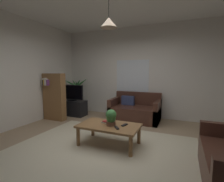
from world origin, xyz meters
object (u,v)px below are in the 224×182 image
at_px(couch_under_window, 135,111).
at_px(tv, 72,93).
at_px(coffee_table, 109,128).
at_px(potted_plant_on_table, 111,117).
at_px(book_on_table_0, 106,122).
at_px(bookshelf_corner, 54,96).
at_px(pendant_lamp, 109,23).
at_px(potted_palm_corner, 77,95).
at_px(book_on_table_1, 106,121).
at_px(tv_stand, 73,108).
at_px(remote_on_table_0, 117,128).
at_px(remote_on_table_1, 124,125).

bearing_deg(couch_under_window, tv, -172.29).
bearing_deg(coffee_table, potted_plant_on_table, -27.03).
distance_m(book_on_table_0, bookshelf_corner, 2.33).
bearing_deg(coffee_table, pendant_lamp, -90.00).
distance_m(couch_under_window, coffee_table, 1.85).
distance_m(book_on_table_0, potted_palm_corner, 2.94).
height_order(book_on_table_1, tv_stand, tv_stand).
distance_m(coffee_table, book_on_table_1, 0.15).
bearing_deg(couch_under_window, potted_palm_corner, 173.93).
bearing_deg(bookshelf_corner, pendant_lamp, -22.75).
bearing_deg(potted_palm_corner, coffee_table, -42.98).
relative_size(coffee_table, remote_on_table_0, 7.41).
height_order(tv_stand, tv, tv).
relative_size(remote_on_table_1, bookshelf_corner, 0.11).
distance_m(book_on_table_1, bookshelf_corner, 2.33).
xyz_separation_m(remote_on_table_0, bookshelf_corner, (-2.46, 1.07, 0.30)).
height_order(book_on_table_1, potted_palm_corner, potted_palm_corner).
distance_m(remote_on_table_1, pendant_lamp, 1.95).
bearing_deg(potted_plant_on_table, bookshelf_corner, 157.14).
bearing_deg(potted_plant_on_table, pendant_lamp, 152.97).
distance_m(coffee_table, potted_plant_on_table, 0.23).
bearing_deg(book_on_table_1, remote_on_table_1, 1.38).
height_order(tv, pendant_lamp, pendant_lamp).
relative_size(book_on_table_1, tv_stand, 0.14).
relative_size(coffee_table, potted_palm_corner, 0.94).
relative_size(tv_stand, bookshelf_corner, 0.64).
bearing_deg(potted_palm_corner, tv, -70.78).
xyz_separation_m(couch_under_window, tv, (-2.07, -0.28, 0.49)).
bearing_deg(bookshelf_corner, couch_under_window, 21.87).
bearing_deg(book_on_table_1, couch_under_window, 86.39).
bearing_deg(bookshelf_corner, remote_on_table_0, -23.53).
height_order(remote_on_table_0, potted_palm_corner, potted_palm_corner).
xyz_separation_m(book_on_table_0, remote_on_table_0, (0.32, -0.21, -0.00)).
relative_size(coffee_table, potted_plant_on_table, 3.72).
bearing_deg(remote_on_table_1, coffee_table, -148.65).
height_order(coffee_table, pendant_lamp, pendant_lamp).
distance_m(tv, potted_palm_corner, 0.57).
relative_size(remote_on_table_1, potted_plant_on_table, 0.50).
bearing_deg(tv_stand, potted_plant_on_table, -37.40).
distance_m(book_on_table_0, remote_on_table_1, 0.40).
xyz_separation_m(coffee_table, book_on_table_1, (-0.10, 0.07, 0.09)).
xyz_separation_m(potted_palm_corner, pendant_lamp, (2.24, -2.09, 1.74)).
bearing_deg(coffee_table, tv, 142.72).
bearing_deg(pendant_lamp, couch_under_window, 89.52).
bearing_deg(tv, remote_on_table_1, -32.34).
height_order(remote_on_table_0, potted_plant_on_table, potted_plant_on_table).
height_order(potted_palm_corner, pendant_lamp, pendant_lamp).
bearing_deg(potted_palm_corner, pendant_lamp, -42.98).
height_order(book_on_table_0, tv_stand, tv_stand).
relative_size(remote_on_table_0, remote_on_table_1, 1.00).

